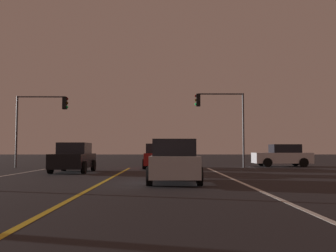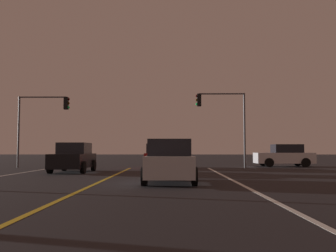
% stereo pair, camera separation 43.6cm
% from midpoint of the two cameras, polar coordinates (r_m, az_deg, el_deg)
% --- Properties ---
extents(lane_edge_right, '(0.16, 34.04, 0.01)m').
position_cam_midpoint_polar(lane_edge_right, '(9.84, 17.49, -11.05)').
color(lane_edge_right, silver).
rests_on(lane_edge_right, ground).
extents(lane_center_divider, '(0.16, 34.04, 0.01)m').
position_cam_midpoint_polar(lane_center_divider, '(9.80, -15.64, -11.11)').
color(lane_center_divider, gold).
rests_on(lane_center_divider, ground).
extents(car_ahead_far, '(2.02, 4.30, 1.70)m').
position_cam_midpoint_polar(car_ahead_far, '(26.06, -0.92, -4.66)').
color(car_ahead_far, black).
rests_on(car_ahead_far, ground).
extents(car_crossing_side, '(4.30, 2.02, 1.70)m').
position_cam_midpoint_polar(car_crossing_side, '(30.02, 17.73, -4.35)').
color(car_crossing_side, black).
rests_on(car_crossing_side, ground).
extents(car_lead_same_lane, '(2.02, 4.30, 1.70)m').
position_cam_midpoint_polar(car_lead_same_lane, '(14.82, 1.08, -5.47)').
color(car_lead_same_lane, black).
rests_on(car_lead_same_lane, ground).
extents(car_oncoming, '(2.02, 4.30, 1.70)m').
position_cam_midpoint_polar(car_oncoming, '(22.36, -13.66, -4.74)').
color(car_oncoming, black).
rests_on(car_oncoming, ground).
extents(traffic_light_near_right, '(3.58, 0.36, 5.38)m').
position_cam_midpoint_polar(traffic_light_near_right, '(27.26, 8.49, 2.16)').
color(traffic_light_near_right, '#4C4C51').
rests_on(traffic_light_near_right, ground).
extents(traffic_light_near_left, '(3.74, 0.36, 5.15)m').
position_cam_midpoint_polar(traffic_light_near_left, '(28.45, -17.96, 1.76)').
color(traffic_light_near_left, '#4C4C51').
rests_on(traffic_light_near_left, ground).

